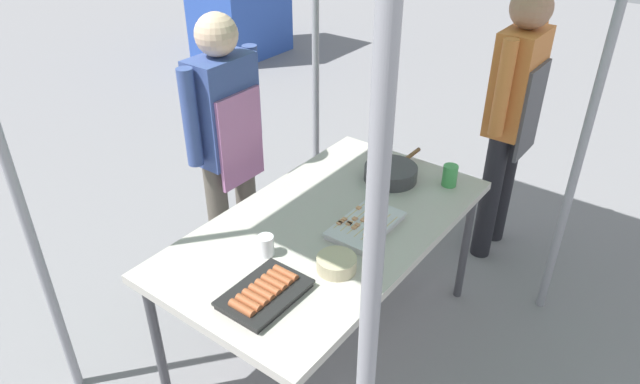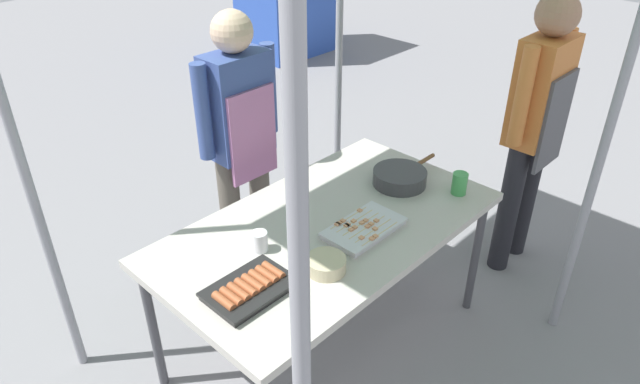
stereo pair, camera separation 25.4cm
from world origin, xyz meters
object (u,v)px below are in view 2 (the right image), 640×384
tray_meat_skewers (364,228)px  customer_nearby (536,117)px  stall_table (328,233)px  tray_grilled_sausages (250,288)px  cooking_wok (400,177)px  vendor_woman (240,131)px  drink_cup_near_edge (459,183)px  condiment_bowl (326,264)px  drink_cup_by_wok (260,241)px

tray_meat_skewers → customer_nearby: bearing=-8.1°
stall_table → tray_meat_skewers: (0.07, -0.16, 0.07)m
tray_grilled_sausages → customer_nearby: bearing=-7.2°
cooking_wok → vendor_woman: vendor_woman is taller
tray_meat_skewers → drink_cup_near_edge: bearing=-12.6°
drink_cup_near_edge → customer_nearby: bearing=-4.1°
cooking_wok → drink_cup_near_edge: (0.13, -0.27, 0.01)m
cooking_wok → condiment_bowl: size_ratio=2.64×
stall_table → vendor_woman: 0.81m
cooking_wok → stall_table: bearing=178.0°
stall_table → cooking_wok: 0.53m
stall_table → tray_grilled_sausages: size_ratio=4.76×
drink_cup_by_wok → vendor_woman: 0.85m
stall_table → tray_meat_skewers: size_ratio=4.34×
condiment_bowl → drink_cup_near_edge: (0.89, -0.06, 0.03)m
condiment_bowl → cooking_wok: bearing=14.8°
stall_table → tray_meat_skewers: bearing=-66.7°
drink_cup_by_wok → tray_grilled_sausages: bearing=-139.5°
condiment_bowl → tray_meat_skewers: bearing=11.7°
stall_table → drink_cup_by_wok: size_ratio=17.62×
stall_table → tray_grilled_sausages: tray_grilled_sausages is taller
tray_meat_skewers → drink_cup_by_wok: size_ratio=4.06×
condiment_bowl → customer_nearby: 1.57m
condiment_bowl → vendor_woman: 1.07m
tray_grilled_sausages → tray_meat_skewers: 0.62m
condiment_bowl → stall_table: bearing=41.7°
customer_nearby → drink_cup_by_wok: bearing=166.1°
customer_nearby → condiment_bowl: bearing=175.9°
tray_meat_skewers → vendor_woman: 0.94m
tray_grilled_sausages → condiment_bowl: condiment_bowl is taller
vendor_woman → drink_cup_by_wok: bearing=55.5°
drink_cup_near_edge → drink_cup_by_wok: bearing=159.9°
tray_grilled_sausages → drink_cup_by_wok: size_ratio=3.70×
tray_meat_skewers → drink_cup_by_wok: (-0.41, 0.23, 0.03)m
drink_cup_by_wok → customer_nearby: size_ratio=0.06×
tray_grilled_sausages → condiment_bowl: size_ratio=2.05×
tray_meat_skewers → condiment_bowl: condiment_bowl is taller
drink_cup_near_edge → tray_grilled_sausages: bearing=171.2°
vendor_woman → customer_nearby: bearing=136.7°
vendor_woman → drink_cup_near_edge: bearing=115.8°
tray_grilled_sausages → drink_cup_near_edge: drink_cup_near_edge is taller
stall_table → drink_cup_by_wok: (-0.34, 0.08, 0.10)m
vendor_woman → stall_table: bearing=80.1°
tray_meat_skewers → customer_nearby: 1.27m
drink_cup_by_wok → customer_nearby: customer_nearby is taller
tray_grilled_sausages → drink_cup_near_edge: (1.19, -0.19, 0.03)m
tray_grilled_sausages → drink_cup_near_edge: size_ratio=3.03×
vendor_woman → tray_meat_skewers: bearing=85.8°
tray_meat_skewers → drink_cup_near_edge: (0.58, -0.13, 0.04)m
tray_grilled_sausages → cooking_wok: bearing=4.4°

